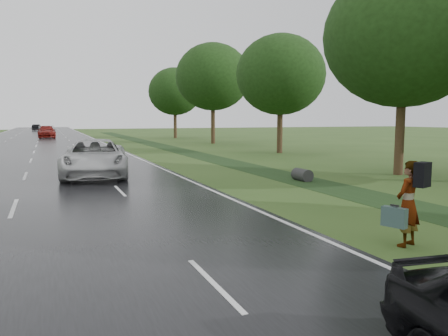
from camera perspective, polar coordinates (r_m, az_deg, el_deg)
The scene contains 12 objects.
road at distance 51.61m, azimuth -23.22°, elevation 2.97°, with size 14.00×180.00×0.04m, color black.
edge_stripe_east at distance 51.92m, azimuth -15.75°, elevation 3.30°, with size 0.12×180.00×0.01m, color silver.
center_line at distance 51.61m, azimuth -23.22°, elevation 2.99°, with size 0.12×180.00×0.01m, color silver.
drainage_ditch at distance 27.45m, azimuth 0.44°, elevation 0.83°, with size 2.20×120.00×0.56m.
tree_east_b at distance 23.30m, azimuth 22.49°, elevation 15.72°, with size 7.60×7.60×10.11m.
tree_east_c at distance 35.18m, azimuth 7.40°, elevation 11.98°, with size 7.00×7.00×9.29m.
tree_east_d at distance 47.78m, azimuth -1.47°, elevation 11.81°, with size 8.00×8.00×10.76m.
tree_east_f at distance 60.90m, azimuth -6.44°, elevation 9.90°, with size 7.20×7.20×9.62m.
pedestrian at distance 10.20m, azimuth 22.92°, elevation -4.19°, with size 0.98×0.75×1.87m.
white_pickup at distance 21.41m, azimuth -16.50°, elevation 1.28°, with size 2.88×6.25×1.74m, color #BDBDBD.
far_car_red at distance 65.62m, azimuth -22.16°, elevation 4.41°, with size 2.32×5.72×1.66m, color maroon.
far_car_dark at distance 104.51m, azimuth -23.27°, elevation 4.89°, with size 1.41×4.05×1.34m, color black.
Camera 1 is at (1.04, -6.53, 2.77)m, focal length 35.00 mm.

